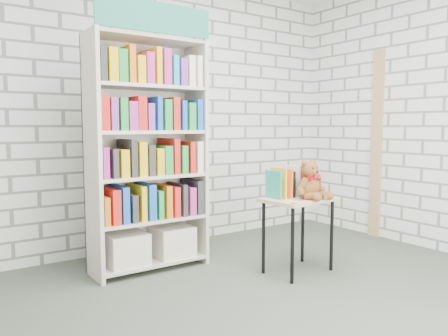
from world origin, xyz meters
TOP-DOWN VIEW (x-y plane):
  - ground at (0.00, 0.00)m, footprint 4.50×4.50m
  - room_shell at (0.00, 0.00)m, footprint 4.52×4.02m
  - bookshelf at (-0.40, 1.36)m, footprint 1.00×0.39m
  - display_table at (0.61, 0.54)m, footprint 0.64×0.47m
  - table_books at (0.60, 0.64)m, footprint 0.43×0.22m
  - teddy_bear at (0.67, 0.45)m, footprint 0.30×0.28m
  - door_trim at (2.23, 0.95)m, footprint 0.05×0.12m

SIDE VIEW (x-z plane):
  - ground at x=0.00m, z-range 0.00..0.00m
  - display_table at x=0.61m, z-range 0.23..0.88m
  - table_books at x=0.60m, z-range 0.65..0.90m
  - teddy_bear at x=0.67m, z-range 0.62..0.94m
  - bookshelf at x=-0.40m, z-range -0.10..2.15m
  - door_trim at x=2.23m, z-range 0.00..2.10m
  - room_shell at x=0.00m, z-range 0.38..3.19m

